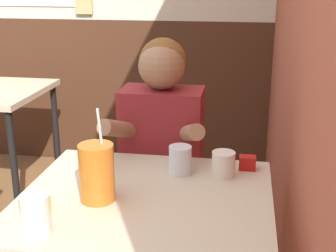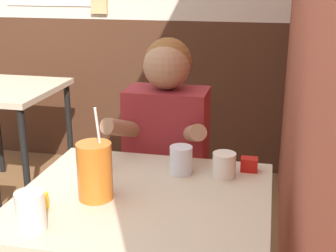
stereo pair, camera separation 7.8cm
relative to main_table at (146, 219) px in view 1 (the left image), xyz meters
name	(u,v)px [view 1 (the left image)]	position (x,y,z in m)	size (l,w,h in m)	color
main_table	(146,219)	(0.00, 0.00, 0.00)	(0.81, 0.71, 0.74)	beige
person_seated	(162,169)	(-0.04, 0.52, -0.04)	(0.42, 0.40, 1.17)	maroon
cocktail_pitcher	(97,173)	(-0.14, -0.05, 0.18)	(0.11, 0.11, 0.30)	#C6661E
glass_near_pitcher	(180,160)	(0.08, 0.20, 0.13)	(0.08, 0.08, 0.10)	silver
glass_center	(35,215)	(-0.25, -0.27, 0.14)	(0.08, 0.08, 0.11)	silver
glass_far_side	(223,164)	(0.24, 0.21, 0.13)	(0.08, 0.08, 0.09)	silver
glass_by_brick	(96,158)	(-0.22, 0.17, 0.13)	(0.07, 0.07, 0.10)	silver
condiment_ketchup	(247,163)	(0.32, 0.28, 0.11)	(0.06, 0.04, 0.05)	#B7140F
condiment_mustard	(39,205)	(-0.29, -0.16, 0.11)	(0.06, 0.04, 0.05)	yellow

